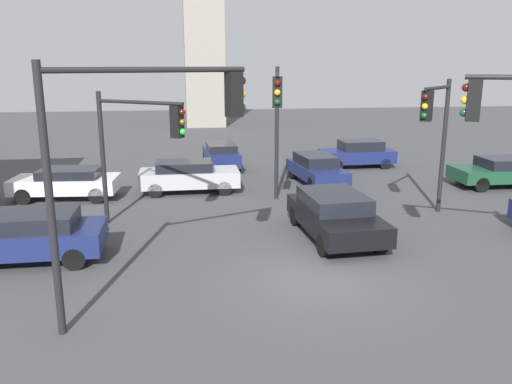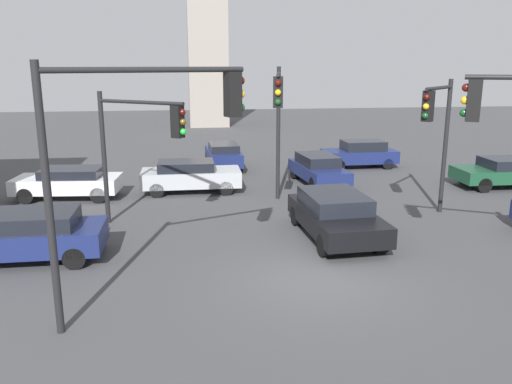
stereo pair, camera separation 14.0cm
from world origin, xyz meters
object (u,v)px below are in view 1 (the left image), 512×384
(car_4, at_px, (26,236))
(car_7, at_px, (221,155))
(car_5, at_px, (358,153))
(car_8, at_px, (316,169))
(traffic_light_1, at_px, (140,134))
(traffic_light_0, at_px, (277,109))
(car_6, at_px, (67,182))
(traffic_light_3, at_px, (145,134))
(car_0, at_px, (335,214))
(car_3, at_px, (188,176))
(car_1, at_px, (505,171))
(traffic_light_4, at_px, (436,123))

(car_4, bearing_deg, car_7, -117.63)
(car_5, xyz_separation_m, car_8, (-3.29, -3.66, -0.02))
(traffic_light_1, xyz_separation_m, car_4, (-3.10, -2.44, -2.49))
(car_4, distance_m, car_8, 13.47)
(traffic_light_1, xyz_separation_m, car_8, (7.53, 5.83, -2.50))
(traffic_light_0, relative_size, traffic_light_1, 1.17)
(car_5, xyz_separation_m, car_6, (-14.24, -4.81, -0.05))
(car_8, bearing_deg, traffic_light_3, -35.74)
(car_0, relative_size, car_7, 1.16)
(car_0, bearing_deg, car_7, -169.99)
(traffic_light_3, bearing_deg, car_8, 38.14)
(car_5, height_order, car_7, car_5)
(car_3, bearing_deg, car_5, 25.59)
(traffic_light_1, height_order, car_6, traffic_light_1)
(traffic_light_0, distance_m, car_1, 11.83)
(traffic_light_0, bearing_deg, car_6, -99.99)
(car_4, bearing_deg, traffic_light_0, -153.29)
(traffic_light_4, relative_size, car_0, 1.07)
(traffic_light_0, xyz_separation_m, car_0, (1.31, -3.25, -3.11))
(car_4, xyz_separation_m, car_7, (6.53, 12.53, 0.00))
(traffic_light_0, relative_size, car_0, 1.16)
(car_5, bearing_deg, car_1, 133.10)
(car_3, height_order, car_4, car_4)
(car_1, height_order, car_7, car_7)
(car_6, bearing_deg, car_7, -136.28)
(traffic_light_0, relative_size, car_1, 1.15)
(traffic_light_0, distance_m, car_8, 5.94)
(traffic_light_4, xyz_separation_m, car_1, (5.84, 4.28, -2.75))
(car_0, bearing_deg, traffic_light_0, -160.95)
(car_1, bearing_deg, traffic_light_3, 34.77)
(car_7, bearing_deg, car_3, 157.50)
(car_0, xyz_separation_m, car_7, (-2.70, 11.78, -0.01))
(traffic_light_4, height_order, car_3, traffic_light_4)
(car_5, distance_m, car_8, 4.92)
(car_1, xyz_separation_m, car_7, (-12.51, 6.01, 0.03))
(traffic_light_4, height_order, car_5, traffic_light_4)
(traffic_light_4, bearing_deg, car_5, -139.88)
(traffic_light_0, xyz_separation_m, car_3, (-3.23, 3.56, -3.14))
(traffic_light_1, relative_size, traffic_light_3, 0.83)
(car_4, bearing_deg, car_8, -142.21)
(traffic_light_3, bearing_deg, car_3, 63.17)
(traffic_light_4, bearing_deg, car_7, -102.75)
(traffic_light_0, distance_m, traffic_light_1, 5.11)
(traffic_light_0, distance_m, car_3, 5.74)
(car_1, distance_m, car_6, 19.38)
(car_6, bearing_deg, car_5, -155.93)
(traffic_light_3, bearing_deg, traffic_light_1, 73.68)
(car_3, bearing_deg, car_8, 7.04)
(traffic_light_3, bearing_deg, car_5, 35.07)
(car_1, relative_size, car_3, 1.09)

